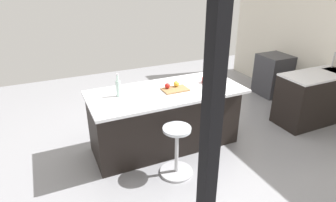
% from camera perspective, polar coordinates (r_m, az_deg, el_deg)
% --- Properties ---
extents(ground_plane, '(7.74, 7.74, 0.00)m').
position_cam_1_polar(ground_plane, '(4.59, 3.42, -8.09)').
color(ground_plane, gray).
extents(interior_partition_left, '(0.12, 5.38, 2.83)m').
position_cam_1_polar(interior_partition_left, '(6.00, 30.41, 11.12)').
color(interior_partition_left, silver).
rests_on(interior_partition_left, ground_plane).
extents(sink_cabinet, '(1.83, 0.60, 1.17)m').
position_cam_1_polar(sink_cabinet, '(5.81, 28.71, 1.06)').
color(sink_cabinet, black).
rests_on(sink_cabinet, ground_plane).
extents(oven_range, '(0.60, 0.61, 0.86)m').
position_cam_1_polar(oven_range, '(6.57, 20.20, 4.91)').
color(oven_range, '#38383D').
rests_on(oven_range, ground_plane).
extents(kitchen_island, '(2.19, 0.98, 0.93)m').
position_cam_1_polar(kitchen_island, '(4.26, -0.55, -3.44)').
color(kitchen_island, black).
rests_on(kitchen_island, ground_plane).
extents(stool_by_window, '(0.44, 0.44, 0.69)m').
position_cam_1_polar(stool_by_window, '(3.77, 1.72, -10.15)').
color(stool_by_window, '#B7B7BC').
rests_on(stool_by_window, ground_plane).
extents(cutting_board, '(0.36, 0.24, 0.02)m').
position_cam_1_polar(cutting_board, '(4.04, 1.44, 2.32)').
color(cutting_board, olive).
rests_on(cutting_board, kitchen_island).
extents(apple_yellow, '(0.08, 0.08, 0.08)m').
position_cam_1_polar(apple_yellow, '(4.10, 1.67, 3.44)').
color(apple_yellow, gold).
rests_on(apple_yellow, cutting_board).
extents(apple_red, '(0.08, 0.08, 0.08)m').
position_cam_1_polar(apple_red, '(4.04, -0.11, 3.05)').
color(apple_red, red).
rests_on(apple_red, cutting_board).
extents(water_bottle, '(0.06, 0.06, 0.31)m').
position_cam_1_polar(water_bottle, '(3.86, -9.89, 2.64)').
color(water_bottle, silver).
rests_on(water_bottle, kitchen_island).
extents(fruit_bowl, '(0.18, 0.18, 0.07)m').
position_cam_1_polar(fruit_bowl, '(4.34, 7.91, 4.11)').
color(fruit_bowl, '#993833').
rests_on(fruit_bowl, kitchen_island).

